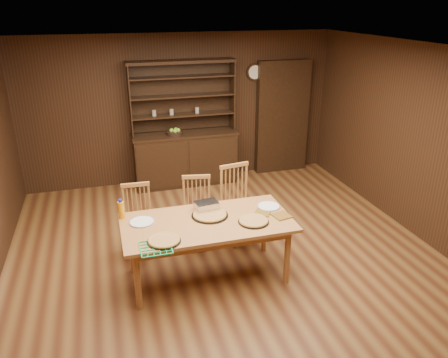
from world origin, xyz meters
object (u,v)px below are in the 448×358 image
object	(u,v)px
china_hutch	(185,152)
dining_table	(207,227)
chair_center	(197,209)
juice_bottle	(121,210)
chair_right	(237,201)
chair_left	(138,217)

from	to	relation	value
china_hutch	dining_table	distance (m)	2.96
chair_center	juice_bottle	distance (m)	1.15
chair_center	juice_bottle	bearing A→B (deg)	-144.80
dining_table	chair_right	world-z (taller)	chair_right
chair_left	chair_right	size ratio (longest dim) A/B	0.87
juice_bottle	china_hutch	bearing A→B (deg)	64.04
dining_table	chair_left	distance (m)	1.11
chair_left	juice_bottle	bearing A→B (deg)	-111.62
dining_table	juice_bottle	xyz separation A→B (m)	(-0.93, 0.35, 0.19)
china_hutch	dining_table	xyz separation A→B (m)	(-0.33, -2.94, 0.08)
chair_right	juice_bottle	world-z (taller)	chair_right
china_hutch	juice_bottle	size ratio (longest dim) A/B	9.13
china_hutch	chair_right	distance (m)	2.17
chair_left	chair_center	bearing A→B (deg)	0.77
dining_table	chair_center	bearing A→B (deg)	85.68
dining_table	chair_left	size ratio (longest dim) A/B	2.08
chair_center	china_hutch	bearing A→B (deg)	93.15
dining_table	juice_bottle	size ratio (longest dim) A/B	8.17
chair_left	chair_right	bearing A→B (deg)	0.61
china_hutch	chair_center	bearing A→B (deg)	-97.17
china_hutch	dining_table	bearing A→B (deg)	-96.39
china_hutch	chair_right	xyz separation A→B (m)	(0.29, -2.15, -0.03)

